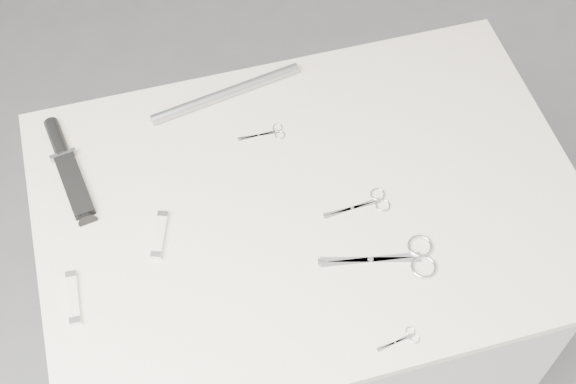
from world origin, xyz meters
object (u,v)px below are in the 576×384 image
object	(u,v)px
embroidery_scissors_b	(269,133)
sheathed_knife	(66,163)
large_shears	(404,258)
pocket_knife_a	(73,298)
embroidery_scissors_a	(368,204)
tiny_scissors	(403,339)
plinth	(306,312)
pocket_knife_b	(160,235)
metal_rail	(226,93)

from	to	relation	value
embroidery_scissors_b	sheathed_knife	xyz separation A→B (m)	(-0.39, 0.03, 0.01)
large_shears	pocket_knife_a	size ratio (longest dim) A/B	2.04
embroidery_scissors_a	tiny_scissors	xyz separation A→B (m)	(-0.03, -0.27, -0.00)
plinth	embroidery_scissors_b	xyz separation A→B (m)	(-0.04, 0.17, 0.47)
pocket_knife_b	large_shears	bearing A→B (deg)	-92.82
embroidery_scissors_b	pocket_knife_a	bearing A→B (deg)	-146.89
embroidery_scissors_b	pocket_knife_b	bearing A→B (deg)	-143.81
embroidery_scissors_a	embroidery_scissors_b	bearing A→B (deg)	119.89
plinth	pocket_knife_b	size ratio (longest dim) A/B	9.32
sheathed_knife	metal_rail	size ratio (longest dim) A/B	0.76
plinth	pocket_knife_b	xyz separation A→B (m)	(-0.28, -0.00, 0.48)
large_shears	pocket_knife_b	bearing A→B (deg)	170.52
tiny_scissors	metal_rail	bearing A→B (deg)	97.11
plinth	tiny_scissors	distance (m)	0.56
tiny_scissors	embroidery_scissors_b	bearing A→B (deg)	94.08
plinth	embroidery_scissors_b	bearing A→B (deg)	101.59
embroidery_scissors_b	sheathed_knife	size ratio (longest dim) A/B	0.38
tiny_scissors	large_shears	bearing A→B (deg)	61.25
large_shears	plinth	bearing A→B (deg)	139.60
tiny_scissors	sheathed_knife	distance (m)	0.70
plinth	large_shears	world-z (taller)	large_shears
pocket_knife_b	metal_rail	bearing A→B (deg)	-14.58
tiny_scissors	sheathed_knife	size ratio (longest dim) A/B	0.31
large_shears	pocket_knife_b	size ratio (longest dim) A/B	2.13
embroidery_scissors_a	metal_rail	xyz separation A→B (m)	(-0.19, 0.32, 0.01)
large_shears	tiny_scissors	bearing A→B (deg)	-98.47
pocket_knife_b	embroidery_scissors_b	bearing A→B (deg)	-36.30
large_shears	embroidery_scissors_a	size ratio (longest dim) A/B	1.65
embroidery_scissors_a	pocket_knife_a	distance (m)	0.55
metal_rail	large_shears	bearing A→B (deg)	-64.08
plinth	tiny_scissors	bearing A→B (deg)	-77.08
embroidery_scissors_a	embroidery_scissors_b	size ratio (longest dim) A/B	1.37
embroidery_scissors_a	pocket_knife_a	world-z (taller)	pocket_knife_a
embroidery_scissors_b	pocket_knife_b	size ratio (longest dim) A/B	0.94
embroidery_scissors_b	pocket_knife_b	xyz separation A→B (m)	(-0.25, -0.17, 0.00)
large_shears	sheathed_knife	world-z (taller)	sheathed_knife
tiny_scissors	pocket_knife_a	world-z (taller)	pocket_knife_a
sheathed_knife	pocket_knife_a	bearing A→B (deg)	166.44
metal_rail	embroidery_scissors_b	bearing A→B (deg)	-62.94
tiny_scissors	pocket_knife_a	xyz separation A→B (m)	(-0.51, 0.22, 0.00)
tiny_scissors	pocket_knife_b	bearing A→B (deg)	130.90
tiny_scissors	sheathed_knife	world-z (taller)	sheathed_knife
tiny_scissors	metal_rail	distance (m)	0.61
pocket_knife_a	pocket_knife_b	world-z (taller)	same
plinth	metal_rail	world-z (taller)	metal_rail
plinth	tiny_scissors	size ratio (longest dim) A/B	12.05
pocket_knife_b	metal_rail	world-z (taller)	metal_rail
plinth	embroidery_scissors_b	size ratio (longest dim) A/B	9.90
embroidery_scissors_b	large_shears	bearing A→B (deg)	-63.41
plinth	embroidery_scissors_b	world-z (taller)	embroidery_scissors_b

